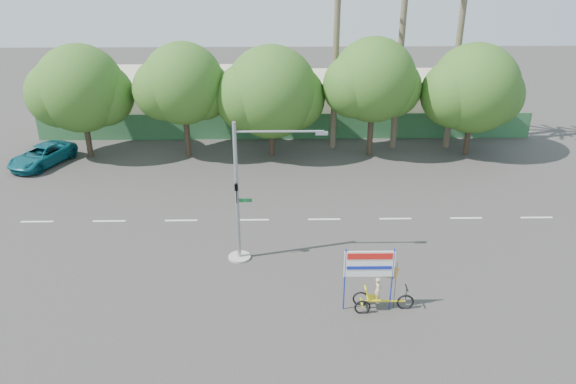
{
  "coord_description": "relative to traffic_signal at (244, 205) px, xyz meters",
  "views": [
    {
      "loc": [
        -0.53,
        -19.79,
        14.63
      ],
      "look_at": [
        -0.1,
        4.14,
        3.5
      ],
      "focal_mm": 35.0,
      "sensor_mm": 36.0,
      "label": 1
    }
  ],
  "objects": [
    {
      "name": "palm_short",
      "position": [
        5.7,
        15.52,
        5.94
      ],
      "size": [
        3.73,
        3.79,
        14.45
      ],
      "color": "#70604C",
      "rests_on": "ground"
    },
    {
      "name": "building_left",
      "position": [
        -7.8,
        22.02,
        -0.92
      ],
      "size": [
        12.0,
        8.0,
        4.0
      ],
      "primitive_type": "cube",
      "color": "beige",
      "rests_on": "ground"
    },
    {
      "name": "tree_center",
      "position": [
        1.14,
        14.02,
        1.55
      ],
      "size": [
        7.62,
        6.4,
        7.85
      ],
      "color": "#473828",
      "rests_on": "ground"
    },
    {
      "name": "fence",
      "position": [
        2.2,
        17.52,
        -1.92
      ],
      "size": [
        38.0,
        0.08,
        2.0
      ],
      "primitive_type": "cube",
      "color": "#336B3D",
      "rests_on": "ground"
    },
    {
      "name": "tree_right",
      "position": [
        8.15,
        14.02,
        2.32
      ],
      "size": [
        6.9,
        5.8,
        8.36
      ],
      "color": "#473828",
      "rests_on": "ground"
    },
    {
      "name": "palm_tall",
      "position": [
        10.2,
        15.52,
        7.55
      ],
      "size": [
        3.73,
        3.79,
        17.45
      ],
      "color": "#70604C",
      "rests_on": "ground"
    },
    {
      "name": "pickup_truck",
      "position": [
        -14.59,
        12.47,
        -2.23
      ],
      "size": [
        4.07,
        5.45,
        1.38
      ],
      "primitive_type": "imported",
      "rotation": [
        0.0,
        0.0,
        -0.41
      ],
      "color": "#0E5866",
      "rests_on": "ground"
    },
    {
      "name": "palm_mid",
      "position": [
        14.2,
        15.52,
        6.48
      ],
      "size": [
        3.73,
        3.79,
        15.45
      ],
      "color": "#70604C",
      "rests_on": "ground"
    },
    {
      "name": "tree_far_right",
      "position": [
        15.15,
        14.02,
        1.73
      ],
      "size": [
        7.38,
        6.2,
        7.94
      ],
      "color": "#473828",
      "rests_on": "ground"
    },
    {
      "name": "tree_far_left",
      "position": [
        -11.85,
        14.02,
        1.84
      ],
      "size": [
        7.14,
        6.0,
        7.96
      ],
      "color": "#473828",
      "rests_on": "ground"
    },
    {
      "name": "traffic_signal",
      "position": [
        0.0,
        0.0,
        0.0
      ],
      "size": [
        4.72,
        1.1,
        7.0
      ],
      "color": "gray",
      "rests_on": "ground"
    },
    {
      "name": "trike_billboard",
      "position": [
        5.65,
        -4.22,
        -1.71
      ],
      "size": [
        3.06,
        0.7,
        3.0
      ],
      "rotation": [
        0.0,
        0.0,
        -0.01
      ],
      "color": "black",
      "rests_on": "ground"
    },
    {
      "name": "building_right",
      "position": [
        10.2,
        22.02,
        -1.12
      ],
      "size": [
        14.0,
        8.0,
        3.6
      ],
      "primitive_type": "cube",
      "color": "beige",
      "rests_on": "ground"
    },
    {
      "name": "tree_left",
      "position": [
        -4.85,
        14.02,
        2.14
      ],
      "size": [
        6.66,
        5.6,
        8.07
      ],
      "color": "#473828",
      "rests_on": "ground"
    },
    {
      "name": "ground",
      "position": [
        2.2,
        -3.98,
        -2.92
      ],
      "size": [
        120.0,
        120.0,
        0.0
      ],
      "primitive_type": "plane",
      "color": "#33302D",
      "rests_on": "ground"
    }
  ]
}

